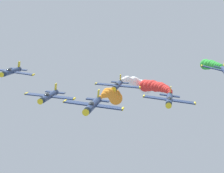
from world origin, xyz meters
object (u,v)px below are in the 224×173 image
airplane_left_inner (169,100)px  airplane_lead (93,105)px  airplane_trailing (12,71)px  airplane_left_outer (117,85)px  airplane_right_inner (49,96)px

airplane_left_inner → airplane_lead: bearing=47.7°
airplane_left_inner → airplane_trailing: bearing=-17.5°
airplane_lead → airplane_left_outer: (-0.56, -24.04, -0.48)m
airplane_left_outer → airplane_right_inner: bearing=46.5°
airplane_left_outer → airplane_trailing: airplane_trailing is taller
airplane_right_inner → airplane_left_outer: (-11.17, -11.78, 0.50)m
airplane_lead → airplane_left_inner: bearing=-132.3°
airplane_lead → airplane_right_inner: 16.24m
airplane_lead → airplane_trailing: bearing=-46.5°
airplane_left_outer → airplane_trailing: (22.54, 0.84, 2.61)m
airplane_right_inner → airplane_left_outer: airplane_left_outer is taller
airplane_trailing → airplane_left_inner: bearing=162.5°
airplane_left_inner → airplane_left_outer: size_ratio=1.00×
airplane_left_inner → airplane_trailing: size_ratio=1.00×
airplane_left_outer → airplane_lead: bearing=88.7°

